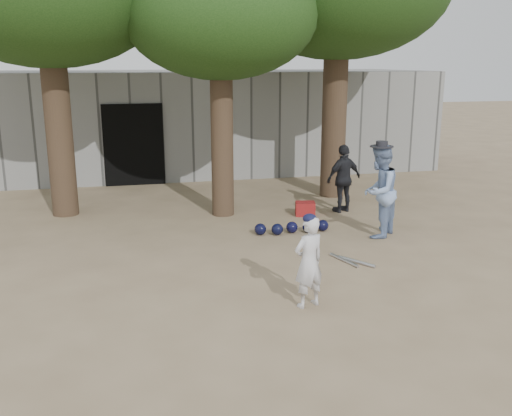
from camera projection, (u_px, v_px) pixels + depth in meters
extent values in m
plane|color=#937C5E|center=(232.00, 288.00, 8.57)|extent=(70.00, 70.00, 0.00)
imported|color=silver|center=(309.00, 262.00, 7.77)|extent=(0.55, 0.45, 1.29)
imported|color=#819BC7|center=(379.00, 191.00, 10.86)|extent=(1.09, 1.09, 1.78)
imported|color=black|center=(344.00, 179.00, 12.69)|extent=(0.96, 0.62, 1.52)
cube|color=maroon|center=(305.00, 209.00, 12.53)|extent=(0.48, 0.41, 0.30)
cube|color=gray|center=(177.00, 128.00, 15.73)|extent=(16.00, 0.35, 3.00)
cube|color=black|center=(134.00, 145.00, 15.38)|extent=(1.60, 0.08, 2.20)
cube|color=slate|center=(170.00, 119.00, 18.09)|extent=(16.00, 5.00, 3.00)
sphere|color=black|center=(260.00, 229.00, 11.13)|extent=(0.23, 0.23, 0.23)
sphere|color=black|center=(277.00, 229.00, 11.12)|extent=(0.23, 0.23, 0.23)
sphere|color=black|center=(292.00, 227.00, 11.26)|extent=(0.23, 0.23, 0.23)
sphere|color=black|center=(308.00, 227.00, 11.28)|extent=(0.23, 0.23, 0.23)
sphere|color=black|center=(323.00, 225.00, 11.39)|extent=(0.23, 0.23, 0.23)
cylinder|color=#B9B8BF|center=(344.00, 260.00, 9.67)|extent=(0.27, 0.70, 0.06)
cylinder|color=#B9B8BF|center=(357.00, 262.00, 9.59)|extent=(0.44, 0.63, 0.06)
cylinder|color=brown|center=(55.00, 88.00, 11.97)|extent=(0.56, 0.56, 5.50)
cylinder|color=brown|center=(222.00, 100.00, 12.03)|extent=(0.48, 0.48, 5.00)
ellipsoid|color=#284C19|center=(220.00, 15.00, 11.61)|extent=(4.00, 4.00, 2.60)
cylinder|color=brown|center=(335.00, 78.00, 13.73)|extent=(0.60, 0.60, 5.80)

